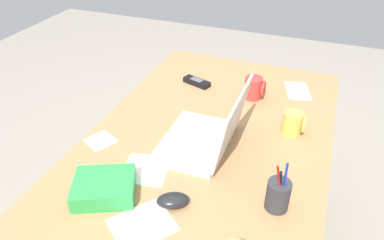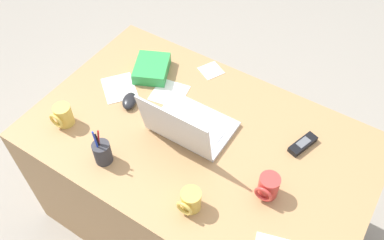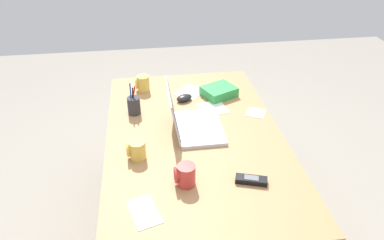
{
  "view_description": "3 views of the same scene",
  "coord_description": "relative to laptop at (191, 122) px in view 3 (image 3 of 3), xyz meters",
  "views": [
    {
      "loc": [
        1.03,
        0.33,
        1.51
      ],
      "look_at": [
        0.06,
        -0.04,
        0.81
      ],
      "focal_mm": 33.91,
      "sensor_mm": 36.0,
      "label": 1
    },
    {
      "loc": [
        -0.52,
        0.86,
        2.01
      ],
      "look_at": [
        0.05,
        -0.02,
        0.75
      ],
      "focal_mm": 37.89,
      "sensor_mm": 36.0,
      "label": 2
    },
    {
      "loc": [
        -1.46,
        0.22,
        1.74
      ],
      "look_at": [
        0.07,
        0.0,
        0.75
      ],
      "focal_mm": 33.9,
      "sensor_mm": 36.0,
      "label": 3
    }
  ],
  "objects": [
    {
      "name": "desk",
      "position": [
        -0.05,
        -0.01,
        -0.4
      ],
      "size": [
        1.4,
        0.87,
        0.7
      ],
      "primitive_type": "cube",
      "color": "#A87C4F",
      "rests_on": "ground"
    },
    {
      "name": "paper_note_near_laptop",
      "position": [
        0.11,
        -0.37,
        -0.05
      ],
      "size": [
        0.13,
        0.13,
        0.0
      ],
      "primitive_type": "cube",
      "rotation": [
        0.0,
        0.0,
        -0.48
      ],
      "color": "white",
      "rests_on": "desk"
    },
    {
      "name": "cordless_phone",
      "position": [
        -0.42,
        -0.19,
        -0.04
      ],
      "size": [
        0.08,
        0.14,
        0.03
      ],
      "color": "black",
      "rests_on": "desk"
    },
    {
      "name": "paper_note_left",
      "position": [
        0.4,
        -0.05,
        -0.05
      ],
      "size": [
        0.22,
        0.21,
        0.0
      ],
      "primitive_type": "cube",
      "rotation": [
        0.0,
        0.0,
        -0.66
      ],
      "color": "white",
      "rests_on": "desk"
    },
    {
      "name": "coffee_mug_tall",
      "position": [
        -0.19,
        0.27,
        -0.0
      ],
      "size": [
        0.07,
        0.09,
        0.09
      ],
      "color": "#E0BC4C",
      "rests_on": "desk"
    },
    {
      "name": "coffee_mug_spare",
      "position": [
        0.46,
        0.23,
        0.0
      ],
      "size": [
        0.07,
        0.08,
        0.1
      ],
      "color": "#E0BC4C",
      "rests_on": "desk"
    },
    {
      "name": "pen_holder",
      "position": [
        0.2,
        0.28,
        0.0
      ],
      "size": [
        0.07,
        0.07,
        0.18
      ],
      "color": "#333338",
      "rests_on": "desk"
    },
    {
      "name": "ground_plane",
      "position": [
        -0.05,
        -0.01,
        -0.75
      ],
      "size": [
        6.0,
        6.0,
        0.0
      ],
      "primitive_type": "plane",
      "color": "gray"
    },
    {
      "name": "laptop",
      "position": [
        0.0,
        0.0,
        0.0
      ],
      "size": [
        0.33,
        0.27,
        0.23
      ],
      "color": "silver",
      "rests_on": "desk"
    },
    {
      "name": "coffee_mug_white",
      "position": [
        -0.39,
        0.08,
        0.0
      ],
      "size": [
        0.08,
        0.09,
        0.1
      ],
      "color": "#C63833",
      "rests_on": "desk"
    },
    {
      "name": "paper_note_right",
      "position": [
        0.19,
        -0.15,
        -0.05
      ],
      "size": [
        0.17,
        0.17,
        0.0
      ],
      "primitive_type": "cube",
      "rotation": [
        0.0,
        0.0,
        0.17
      ],
      "color": "white",
      "rests_on": "desk"
    },
    {
      "name": "paper_note_front",
      "position": [
        -0.53,
        0.25,
        -0.05
      ],
      "size": [
        0.18,
        0.14,
        0.0
      ],
      "primitive_type": "cube",
      "rotation": [
        0.0,
        0.0,
        0.29
      ],
      "color": "white",
      "rests_on": "desk"
    },
    {
      "name": "computer_mouse",
      "position": [
        0.3,
        -0.0,
        -0.03
      ],
      "size": [
        0.1,
        0.11,
        0.04
      ],
      "primitive_type": "ellipsoid",
      "rotation": [
        0.0,
        0.0,
        0.45
      ],
      "color": "black",
      "rests_on": "desk"
    },
    {
      "name": "snack_bag",
      "position": [
        0.34,
        -0.21,
        -0.02
      ],
      "size": [
        0.21,
        0.23,
        0.05
      ],
      "primitive_type": "cube",
      "rotation": [
        0.0,
        0.0,
        0.43
      ],
      "color": "green",
      "rests_on": "desk"
    }
  ]
}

